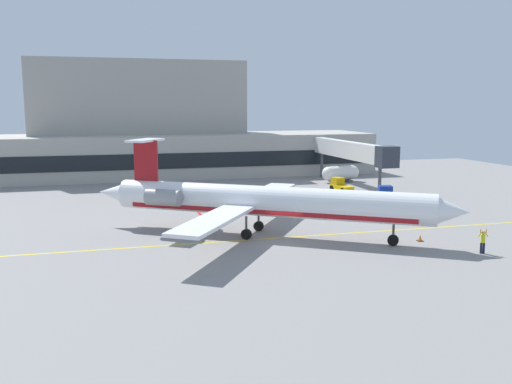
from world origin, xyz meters
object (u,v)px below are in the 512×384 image
(baggage_tug, at_px, (386,196))
(marshaller, at_px, (483,241))
(pushback_tractor, at_px, (340,185))
(regional_jet, at_px, (262,201))
(fuel_tank, at_px, (340,173))

(baggage_tug, relative_size, marshaller, 1.92)
(pushback_tractor, bearing_deg, marshaller, -94.29)
(baggage_tug, bearing_deg, marshaller, -99.11)
(pushback_tractor, bearing_deg, baggage_tug, -84.22)
(regional_jet, relative_size, marshaller, 15.15)
(fuel_tank, bearing_deg, regional_jet, -124.93)
(marshaller, bearing_deg, regional_jet, 145.17)
(regional_jet, relative_size, fuel_tank, 4.73)
(pushback_tractor, bearing_deg, regional_jet, -128.37)
(fuel_tank, distance_m, marshaller, 40.79)
(baggage_tug, height_order, fuel_tank, fuel_tank)
(regional_jet, xyz_separation_m, marshaller, (14.85, -10.34, -2.09))
(baggage_tug, xyz_separation_m, marshaller, (-3.47, -21.67, 0.04))
(regional_jet, relative_size, pushback_tractor, 7.53)
(baggage_tug, relative_size, fuel_tank, 0.60)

